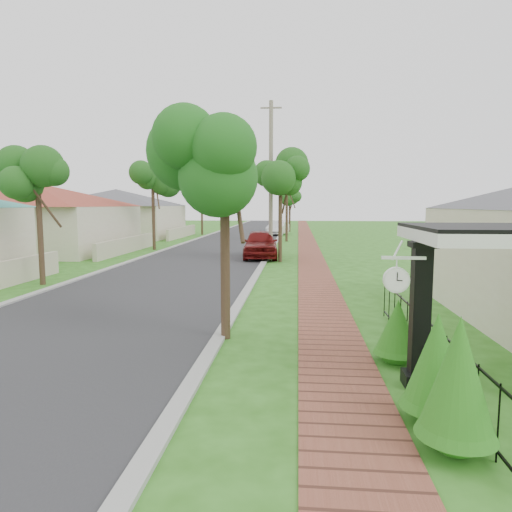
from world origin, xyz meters
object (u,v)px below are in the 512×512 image
at_px(station_clock, 397,278).
at_px(parked_car_red, 260,244).
at_px(near_tree, 224,164).
at_px(utility_pole, 271,180).
at_px(parked_car_white, 278,228).
at_px(porch_post, 420,323).

bearing_deg(station_clock, parked_car_red, 101.17).
distance_m(parked_car_red, near_tree, 16.53).
height_order(utility_pole, station_clock, utility_pole).
bearing_deg(near_tree, parked_car_red, 91.83).
xyz_separation_m(utility_pole, station_clock, (3.16, -18.79, -2.56)).
bearing_deg(station_clock, parked_car_white, 95.30).
relative_size(porch_post, near_tree, 0.50).
bearing_deg(near_tree, utility_pole, 89.64).
xyz_separation_m(parked_car_white, station_clock, (3.66, -39.41, 1.21)).
relative_size(parked_car_white, utility_pole, 0.50).
xyz_separation_m(porch_post, near_tree, (-3.75, 2.50, 2.91)).
relative_size(parked_car_red, parked_car_white, 1.08).
relative_size(porch_post, parked_car_white, 0.56).
distance_m(parked_car_white, station_clock, 39.60).
bearing_deg(porch_post, near_tree, 146.31).
bearing_deg(parked_car_white, porch_post, -74.09).
bearing_deg(porch_post, parked_car_red, 102.85).
height_order(parked_car_white, near_tree, near_tree).
bearing_deg(parked_car_red, porch_post, -81.04).
bearing_deg(near_tree, porch_post, -33.69).
xyz_separation_m(porch_post, utility_pole, (-3.65, 18.39, 3.39)).
bearing_deg(utility_pole, porch_post, -78.78).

